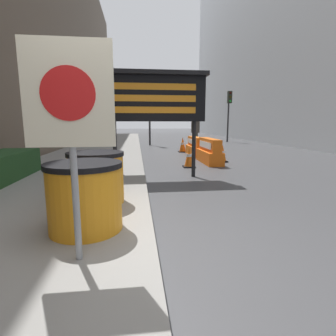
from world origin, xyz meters
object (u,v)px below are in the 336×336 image
(barrel_drum_foreground, at_px, (85,196))
(pedestrian_worker, at_px, (195,129))
(traffic_cone_near, at_px, (183,145))
(warning_sign, at_px, (70,109))
(traffic_cone_far, at_px, (223,154))
(traffic_light_far_side, at_px, (229,105))
(barrel_drum_middle, at_px, (96,177))
(jersey_barrier_orange_near, at_px, (195,147))
(jersey_barrier_orange_far, at_px, (209,152))
(traffic_cone_mid, at_px, (189,157))
(traffic_light_near_curb, at_px, (149,100))
(message_board, at_px, (155,98))

(barrel_drum_foreground, bearing_deg, pedestrian_worker, 71.34)
(pedestrian_worker, bearing_deg, traffic_cone_near, 79.14)
(warning_sign, distance_m, traffic_cone_far, 7.79)
(traffic_cone_near, height_order, traffic_light_far_side, traffic_light_far_side)
(barrel_drum_middle, distance_m, pedestrian_worker, 11.17)
(jersey_barrier_orange_near, bearing_deg, jersey_barrier_orange_far, -90.00)
(jersey_barrier_orange_near, height_order, traffic_cone_mid, jersey_barrier_orange_near)
(traffic_cone_near, bearing_deg, traffic_light_far_side, 54.39)
(traffic_cone_near, distance_m, traffic_cone_far, 3.44)
(barrel_drum_middle, height_order, traffic_light_near_curb, traffic_light_near_curb)
(barrel_drum_middle, height_order, jersey_barrier_orange_far, barrel_drum_middle)
(barrel_drum_foreground, xyz_separation_m, warning_sign, (0.06, -0.71, 0.95))
(warning_sign, height_order, pedestrian_worker, warning_sign)
(jersey_barrier_orange_near, bearing_deg, barrel_drum_middle, -114.20)
(message_board, height_order, jersey_barrier_orange_far, message_board)
(warning_sign, relative_size, traffic_cone_mid, 2.86)
(barrel_drum_middle, distance_m, message_board, 3.13)
(traffic_cone_near, bearing_deg, traffic_cone_mid, -97.29)
(traffic_light_far_side, bearing_deg, traffic_cone_far, -110.58)
(barrel_drum_foreground, height_order, traffic_cone_near, barrel_drum_foreground)
(barrel_drum_foreground, relative_size, barrel_drum_middle, 1.00)
(traffic_light_near_curb, bearing_deg, pedestrian_worker, -36.96)
(jersey_barrier_orange_near, relative_size, traffic_cone_mid, 2.86)
(jersey_barrier_orange_near, distance_m, traffic_cone_mid, 3.17)
(jersey_barrier_orange_near, height_order, traffic_light_far_side, traffic_light_far_side)
(pedestrian_worker, bearing_deg, jersey_barrier_orange_near, 94.00)
(traffic_cone_far, xyz_separation_m, traffic_light_far_side, (3.59, 9.56, 2.33))
(traffic_cone_far, bearing_deg, traffic_cone_mid, -144.85)
(traffic_cone_far, bearing_deg, pedestrian_worker, 87.74)
(traffic_light_far_side, bearing_deg, barrel_drum_middle, -116.59)
(barrel_drum_foreground, distance_m, warning_sign, 1.19)
(traffic_cone_far, height_order, traffic_light_far_side, traffic_light_far_side)
(message_board, relative_size, traffic_cone_mid, 3.95)
(traffic_light_near_curb, bearing_deg, jersey_barrier_orange_far, -77.10)
(barrel_drum_foreground, bearing_deg, traffic_light_far_side, 65.09)
(barrel_drum_middle, relative_size, jersey_barrier_orange_near, 0.45)
(barrel_drum_foreground, relative_size, traffic_light_far_side, 0.24)
(barrel_drum_middle, distance_m, traffic_light_far_side, 16.43)
(barrel_drum_middle, distance_m, jersey_barrier_orange_far, 5.79)
(pedestrian_worker, bearing_deg, jersey_barrier_orange_far, 98.82)
(traffic_cone_near, height_order, pedestrian_worker, pedestrian_worker)
(traffic_light_near_curb, relative_size, pedestrian_worker, 2.17)
(barrel_drum_foreground, bearing_deg, warning_sign, -85.32)
(warning_sign, xyz_separation_m, traffic_cone_far, (3.62, 6.80, -1.21))
(traffic_cone_far, distance_m, traffic_light_near_curb, 8.02)
(traffic_cone_mid, xyz_separation_m, traffic_light_far_side, (5.02, 10.57, 2.31))
(traffic_cone_mid, bearing_deg, traffic_light_far_side, 64.59)
(barrel_drum_foreground, bearing_deg, traffic_cone_near, 73.43)
(barrel_drum_foreground, height_order, traffic_cone_mid, barrel_drum_foreground)
(pedestrian_worker, bearing_deg, warning_sign, 89.07)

